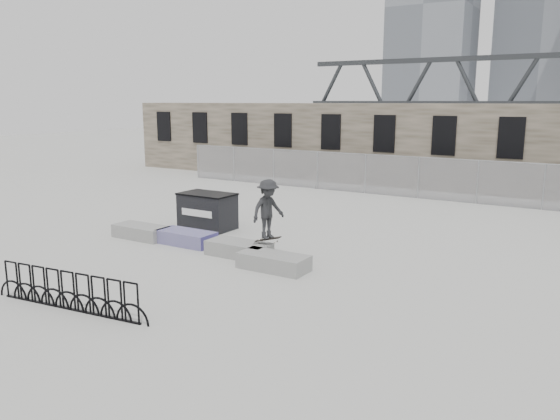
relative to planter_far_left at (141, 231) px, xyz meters
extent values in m
plane|color=#ACADA8|center=(2.94, 0.15, -0.24)|extent=(120.00, 120.00, 0.00)
cube|color=brown|center=(2.94, 16.40, 2.01)|extent=(36.00, 2.50, 4.50)
cube|color=black|center=(-13.06, 15.13, 2.66)|extent=(1.20, 0.12, 2.00)
cube|color=black|center=(-9.86, 15.13, 2.66)|extent=(1.20, 0.12, 2.00)
cube|color=black|center=(-6.66, 15.13, 2.66)|extent=(1.20, 0.12, 2.00)
cube|color=black|center=(-3.46, 15.13, 2.66)|extent=(1.20, 0.12, 2.00)
cube|color=black|center=(-0.26, 15.13, 2.66)|extent=(1.20, 0.12, 2.00)
cube|color=black|center=(2.94, 15.13, 2.66)|extent=(1.20, 0.12, 2.00)
cube|color=black|center=(6.14, 15.13, 2.66)|extent=(1.20, 0.12, 2.00)
cube|color=black|center=(9.34, 15.13, 2.66)|extent=(1.20, 0.12, 2.00)
cylinder|color=gray|center=(-8.06, 12.65, 0.76)|extent=(0.06, 0.06, 2.00)
cylinder|color=gray|center=(-5.31, 12.65, 0.76)|extent=(0.06, 0.06, 2.00)
cylinder|color=gray|center=(-2.56, 12.65, 0.76)|extent=(0.06, 0.06, 2.00)
cylinder|color=gray|center=(0.19, 12.65, 0.76)|extent=(0.06, 0.06, 2.00)
cylinder|color=gray|center=(2.94, 12.65, 0.76)|extent=(0.06, 0.06, 2.00)
cylinder|color=gray|center=(5.69, 12.65, 0.76)|extent=(0.06, 0.06, 2.00)
cylinder|color=gray|center=(8.44, 12.65, 0.76)|extent=(0.06, 0.06, 2.00)
cylinder|color=gray|center=(11.19, 12.65, 0.76)|extent=(0.06, 0.06, 2.00)
cube|color=#99999E|center=(2.94, 12.65, 0.76)|extent=(22.00, 0.02, 2.00)
cylinder|color=gray|center=(2.94, 12.65, 1.76)|extent=(22.00, 0.04, 0.04)
cube|color=gray|center=(0.00, 0.00, -0.02)|extent=(2.00, 0.90, 0.45)
cube|color=#2D471E|center=(0.00, 0.00, 0.14)|extent=(1.76, 0.66, 0.10)
cube|color=#362D88|center=(1.87, 0.17, -0.02)|extent=(2.00, 0.90, 0.45)
cube|color=#2D471E|center=(1.87, 0.17, 0.14)|extent=(1.76, 0.66, 0.10)
cube|color=gray|center=(4.17, -0.05, -0.02)|extent=(2.00, 0.90, 0.45)
cube|color=#2D471E|center=(4.17, -0.05, 0.14)|extent=(1.76, 0.66, 0.10)
cube|color=gray|center=(5.79, -0.64, -0.02)|extent=(2.00, 0.90, 0.45)
cube|color=#2D471E|center=(5.79, -0.64, 0.14)|extent=(1.76, 0.66, 0.10)
cube|color=black|center=(1.05, 2.32, 0.40)|extent=(1.97, 1.19, 1.28)
cube|color=black|center=(1.05, 2.32, 1.06)|extent=(2.02, 1.24, 0.06)
cube|color=white|center=(1.05, 1.71, 0.45)|extent=(1.38, 0.02, 0.25)
cube|color=black|center=(3.44, -5.61, -0.22)|extent=(4.03, 0.52, 0.04)
torus|color=black|center=(1.66, -5.81, 0.21)|extent=(0.89, 0.15, 0.89)
torus|color=black|center=(2.10, -5.76, 0.21)|extent=(0.89, 0.15, 0.89)
torus|color=black|center=(2.55, -5.71, 0.21)|extent=(0.89, 0.15, 0.89)
torus|color=black|center=(3.00, -5.66, 0.21)|extent=(0.89, 0.15, 0.89)
torus|color=black|center=(3.44, -5.61, 0.21)|extent=(0.89, 0.15, 0.89)
torus|color=black|center=(3.89, -5.56, 0.21)|extent=(0.89, 0.15, 0.89)
torus|color=black|center=(4.34, -5.51, 0.21)|extent=(0.89, 0.15, 0.89)
torus|color=black|center=(4.78, -5.46, 0.21)|extent=(0.89, 0.15, 0.89)
torus|color=black|center=(5.23, -5.41, 0.21)|extent=(0.89, 0.15, 0.89)
cube|color=slate|center=(-17.06, 90.15, 20.76)|extent=(14.00, 12.00, 42.00)
cube|color=gray|center=(-17.06, 55.15, 1.76)|extent=(2.00, 3.00, 4.00)
imported|color=#232325|center=(5.10, 0.17, 1.28)|extent=(0.95, 1.28, 1.77)
cube|color=black|center=(5.10, 0.17, 0.36)|extent=(0.81, 0.31, 0.21)
cylinder|color=beige|center=(4.82, 0.10, 0.31)|extent=(0.06, 0.03, 0.06)
cylinder|color=beige|center=(4.82, 0.24, 0.31)|extent=(0.06, 0.03, 0.06)
cylinder|color=beige|center=(5.38, 0.10, 0.31)|extent=(0.06, 0.03, 0.06)
cylinder|color=beige|center=(5.38, 0.24, 0.31)|extent=(0.06, 0.03, 0.06)
camera|label=1|loc=(13.63, -13.08, 4.42)|focal=35.00mm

